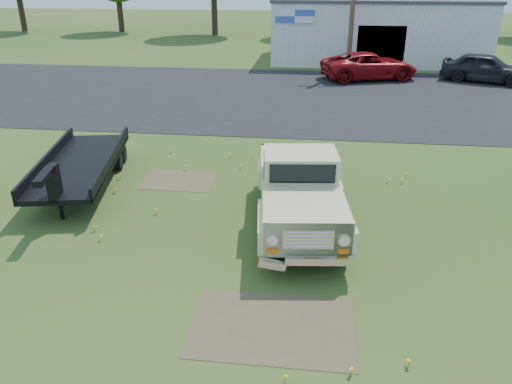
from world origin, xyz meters
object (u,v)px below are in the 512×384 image
vintage_pickup_truck (299,189)px  red_pickup (369,66)px  flatbed_trailer (80,161)px  dark_sedan (485,68)px

vintage_pickup_truck → red_pickup: vintage_pickup_truck is taller
flatbed_trailer → red_pickup: (9.85, 16.98, -0.03)m
red_pickup → dark_sedan: (6.48, -0.03, 0.04)m
vintage_pickup_truck → dark_sedan: bearing=56.0°
flatbed_trailer → vintage_pickup_truck: bearing=-25.5°
dark_sedan → red_pickup: bearing=112.0°
red_pickup → vintage_pickup_truck: bearing=152.3°
red_pickup → flatbed_trailer: bearing=132.2°
red_pickup → dark_sedan: size_ratio=1.17×
flatbed_trailer → dark_sedan: (16.33, 16.95, 0.01)m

